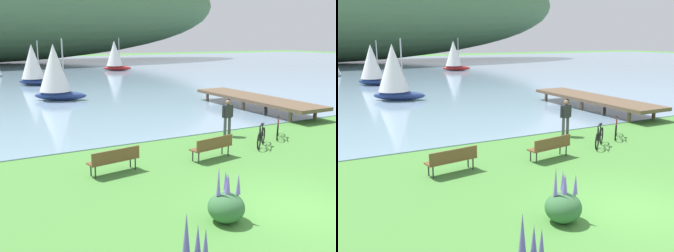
% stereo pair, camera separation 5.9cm
% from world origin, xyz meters
% --- Properties ---
extents(ground_plane, '(200.00, 200.00, 0.00)m').
position_xyz_m(ground_plane, '(0.00, 0.00, 0.00)').
color(ground_plane, '#478438').
extents(bay_water, '(180.00, 80.00, 0.04)m').
position_xyz_m(bay_water, '(0.00, 48.13, 0.02)').
color(bay_water, '#7A99B2').
rests_on(bay_water, ground).
extents(park_bench_near_camera, '(1.85, 0.74, 0.88)m').
position_xyz_m(park_bench_near_camera, '(0.46, 4.69, 0.52)').
color(park_bench_near_camera, brown).
rests_on(park_bench_near_camera, ground).
extents(park_bench_further_along, '(1.85, 0.72, 0.88)m').
position_xyz_m(park_bench_further_along, '(-3.37, 4.95, 0.52)').
color(park_bench_further_along, brown).
rests_on(park_bench_further_along, ground).
extents(bicycle_leaning_near_bench, '(1.42, 1.16, 1.01)m').
position_xyz_m(bicycle_leaning_near_bench, '(3.31, 5.17, 0.40)').
color(bicycle_leaning_near_bench, black).
rests_on(bicycle_leaning_near_bench, ground).
extents(bicycle_beside_path, '(1.30, 1.29, 1.01)m').
position_xyz_m(bicycle_beside_path, '(5.04, 5.99, 0.40)').
color(bicycle_beside_path, black).
rests_on(bicycle_beside_path, ground).
extents(person_at_shoreline, '(0.61, 0.24, 1.71)m').
position_xyz_m(person_at_shoreline, '(3.15, 7.34, 0.98)').
color(person_at_shoreline, '#4C4C51').
rests_on(person_at_shoreline, ground).
extents(echium_bush_beside_closest, '(0.94, 0.94, 1.45)m').
position_xyz_m(echium_bush_beside_closest, '(-2.21, 0.26, 0.42)').
color(echium_bush_beside_closest, '#386B3D').
rests_on(echium_bush_beside_closest, ground).
extents(sailboat_nearest_to_shore, '(3.51, 3.19, 4.24)m').
position_xyz_m(sailboat_nearest_to_shore, '(-1.10, 32.24, 2.03)').
color(sailboat_nearest_to_shore, navy).
rests_on(sailboat_nearest_to_shore, bay_water).
extents(sailboat_mid_bay, '(3.82, 3.05, 4.43)m').
position_xyz_m(sailboat_mid_bay, '(-1.40, 21.81, 2.13)').
color(sailboat_mid_bay, navy).
rests_on(sailboat_mid_bay, bay_water).
extents(sailboat_toward_hillside, '(3.88, 3.00, 4.45)m').
position_xyz_m(sailboat_toward_hillside, '(11.91, 44.43, 2.13)').
color(sailboat_toward_hillside, '#B22323').
rests_on(sailboat_toward_hillside, bay_water).
extents(pier_dock, '(2.40, 10.00, 0.80)m').
position_xyz_m(pier_dock, '(9.00, 12.13, 0.69)').
color(pier_dock, brown).
rests_on(pier_dock, ground).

